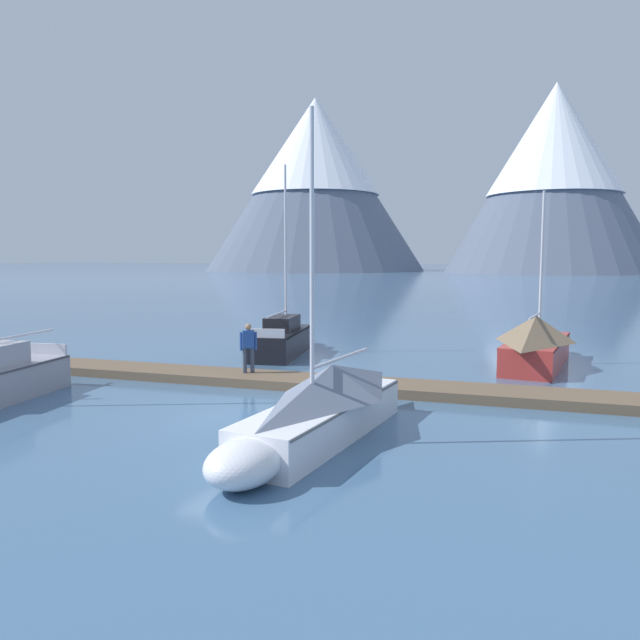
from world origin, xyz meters
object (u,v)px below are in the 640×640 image
Objects in this scene: sailboat_mid_dock_port at (285,338)px; sailboat_far_berth at (538,342)px; sailboat_mid_dock_starboard at (320,407)px; person_on_dock at (248,345)px.

sailboat_far_berth is at bearing 5.19° from sailboat_mid_dock_port.
sailboat_mid_dock_port is at bearing -174.81° from sailboat_far_berth.
sailboat_far_berth is (4.13, 12.38, 0.15)m from sailboat_mid_dock_starboard.
person_on_dock is at bearing 132.02° from sailboat_mid_dock_starboard.
sailboat_mid_dock_port is 13.09m from sailboat_mid_dock_starboard.
sailboat_mid_dock_starboard is 1.00× the size of sailboat_far_berth.
sailboat_mid_dock_port is at bearing 104.24° from person_on_dock.
sailboat_far_berth is at bearing 71.57° from sailboat_mid_dock_starboard.
sailboat_mid_dock_port is 4.87× the size of person_on_dock.
sailboat_mid_dock_port is 6.27m from person_on_dock.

